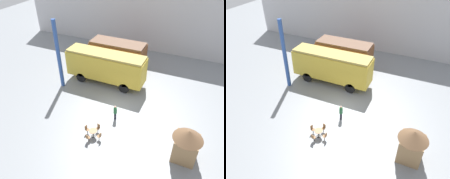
# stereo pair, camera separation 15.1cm
# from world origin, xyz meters

# --- Properties ---
(ground_plane) EXTENTS (80.00, 80.00, 0.00)m
(ground_plane) POSITION_xyz_m (0.00, 0.00, 0.00)
(ground_plane) COLOR gray
(backdrop_wall) EXTENTS (44.00, 0.15, 9.00)m
(backdrop_wall) POSITION_xyz_m (0.00, 15.22, 4.50)
(backdrop_wall) COLOR silver
(backdrop_wall) RESTS_ON ground_plane
(passenger_coach_wooden) EXTENTS (7.18, 2.89, 3.69)m
(passenger_coach_wooden) POSITION_xyz_m (-3.15, 8.15, 2.24)
(passenger_coach_wooden) COLOR brown
(passenger_coach_wooden) RESTS_ON ground_plane
(passenger_coach_vintage) EXTENTS (9.39, 2.51, 3.95)m
(passenger_coach_vintage) POSITION_xyz_m (-3.02, 4.19, 2.34)
(passenger_coach_vintage) COLOR gold
(passenger_coach_vintage) RESTS_ON ground_plane
(cafe_table_near) EXTENTS (0.74, 0.74, 0.72)m
(cafe_table_near) POSITION_xyz_m (-0.28, -4.29, 0.53)
(cafe_table_near) COLOR black
(cafe_table_near) RESTS_ON ground_plane
(cafe_chair_0) EXTENTS (0.38, 0.36, 0.87)m
(cafe_chair_0) POSITION_xyz_m (0.45, -4.44, 0.51)
(cafe_chair_0) COLOR black
(cafe_chair_0) RESTS_ON ground_plane
(cafe_chair_1) EXTENTS (0.36, 0.38, 0.87)m
(cafe_chair_1) POSITION_xyz_m (-0.13, -3.57, 0.51)
(cafe_chair_1) COLOR black
(cafe_chair_1) RESTS_ON ground_plane
(cafe_chair_2) EXTENTS (0.38, 0.36, 0.87)m
(cafe_chair_2) POSITION_xyz_m (-1.01, -4.15, 0.51)
(cafe_chair_2) COLOR black
(cafe_chair_2) RESTS_ON ground_plane
(cafe_chair_3) EXTENTS (0.36, 0.38, 0.87)m
(cafe_chair_3) POSITION_xyz_m (-0.42, -5.02, 0.51)
(cafe_chair_3) COLOR black
(cafe_chair_3) RESTS_ON ground_plane
(visitor_person) EXTENTS (0.34, 0.34, 1.62)m
(visitor_person) POSITION_xyz_m (0.61, -1.37, 0.87)
(visitor_person) COLOR #262633
(visitor_person) RESTS_ON ground_plane
(ticket_kiosk) EXTENTS (2.34, 2.34, 3.00)m
(ticket_kiosk) POSITION_xyz_m (7.46, -3.32, 1.67)
(ticket_kiosk) COLOR #99754C
(ticket_kiosk) RESTS_ON ground_plane
(support_pillar) EXTENTS (0.44, 0.44, 8.00)m
(support_pillar) POSITION_xyz_m (-7.46, 1.46, 4.00)
(support_pillar) COLOR #2D519E
(support_pillar) RESTS_ON ground_plane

